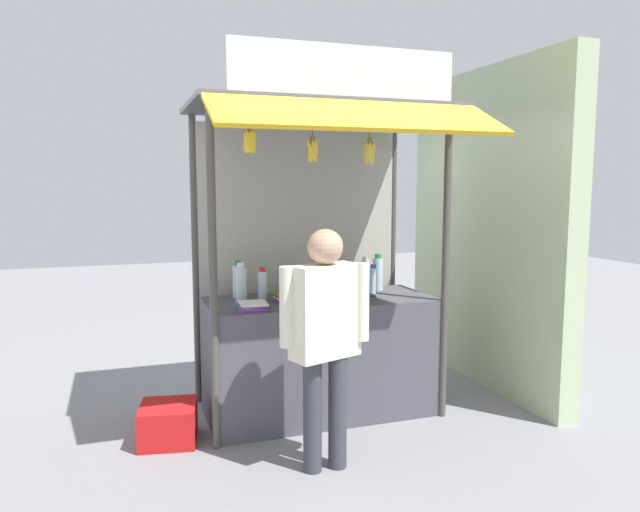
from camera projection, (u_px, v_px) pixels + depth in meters
ground_plane at (320, 412)px, 4.94m from camera, size 20.00×20.00×0.00m
stall_counter at (320, 356)px, 4.88m from camera, size 1.84×0.79×0.96m
stall_structure at (313, 202)px, 4.88m from camera, size 2.04×1.70×2.84m
water_bottle_right at (373, 280)px, 5.05m from camera, size 0.07×0.07×0.25m
water_bottle_left at (365, 274)px, 5.28m from camera, size 0.08×0.08×0.28m
water_bottle_center at (238, 280)px, 4.85m from camera, size 0.09×0.09×0.30m
water_bottle_far_left at (378, 273)px, 5.20m from camera, size 0.09×0.09×0.32m
water_bottle_mid_right at (241, 284)px, 4.67m from camera, size 0.09×0.09×0.31m
water_bottle_front_right at (262, 285)px, 4.74m from camera, size 0.07×0.07×0.27m
magazine_stack_rear_center at (291, 296)px, 4.70m from camera, size 0.25×0.26×0.09m
magazine_stack_front_left at (358, 295)px, 4.91m from camera, size 0.23×0.30×0.03m
magazine_stack_far_right at (252, 306)px, 4.39m from camera, size 0.23×0.25×0.06m
banana_bunch_rightmost at (313, 150)px, 4.14m from camera, size 0.11×0.11×0.32m
banana_bunch_inner_left at (369, 152)px, 4.28m from camera, size 0.10×0.10×0.33m
banana_bunch_inner_right at (250, 141)px, 3.99m from camera, size 0.11×0.11×0.27m
vendor_person at (325, 327)px, 3.84m from camera, size 0.61×0.33×1.61m
plastic_crate at (168, 423)px, 4.35m from camera, size 0.47×0.47×0.28m
neighbour_wall at (486, 228)px, 5.60m from camera, size 0.20×2.40×2.95m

